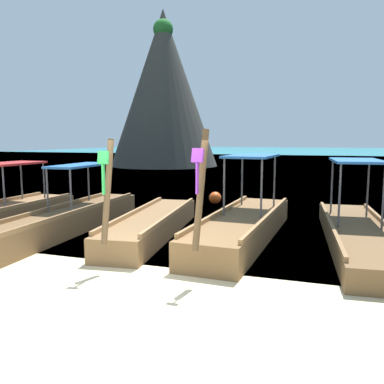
{
  "coord_description": "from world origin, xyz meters",
  "views": [
    {
      "loc": [
        3.03,
        -5.69,
        2.52
      ],
      "look_at": [
        0.0,
        3.42,
        1.25
      ],
      "focal_mm": 37.54,
      "sensor_mm": 36.0,
      "label": 1
    }
  ],
  "objects_px": {
    "longtail_boat_green_ribbon": "(152,225)",
    "longtail_boat_violet_ribbon": "(243,225)",
    "mooring_buoy_near": "(215,198)",
    "longtail_boat_turquoise_ribbon": "(358,233)",
    "longtail_boat_blue_ribbon": "(64,220)",
    "karst_rock": "(162,92)"
  },
  "relations": [
    {
      "from": "longtail_boat_blue_ribbon",
      "to": "longtail_boat_turquoise_ribbon",
      "type": "height_order",
      "value": "longtail_boat_blue_ribbon"
    },
    {
      "from": "mooring_buoy_near",
      "to": "longtail_boat_green_ribbon",
      "type": "bearing_deg",
      "value": -92.31
    },
    {
      "from": "longtail_boat_green_ribbon",
      "to": "longtail_boat_turquoise_ribbon",
      "type": "distance_m",
      "value": 5.09
    },
    {
      "from": "longtail_boat_turquoise_ribbon",
      "to": "mooring_buoy_near",
      "type": "height_order",
      "value": "longtail_boat_turquoise_ribbon"
    },
    {
      "from": "longtail_boat_green_ribbon",
      "to": "longtail_boat_violet_ribbon",
      "type": "bearing_deg",
      "value": 8.31
    },
    {
      "from": "longtail_boat_violet_ribbon",
      "to": "longtail_boat_turquoise_ribbon",
      "type": "xyz_separation_m",
      "value": [
        2.7,
        0.29,
        -0.06
      ]
    },
    {
      "from": "longtail_boat_blue_ribbon",
      "to": "longtail_boat_green_ribbon",
      "type": "relative_size",
      "value": 1.31
    },
    {
      "from": "longtail_boat_blue_ribbon",
      "to": "mooring_buoy_near",
      "type": "bearing_deg",
      "value": 66.98
    },
    {
      "from": "longtail_boat_violet_ribbon",
      "to": "mooring_buoy_near",
      "type": "xyz_separation_m",
      "value": [
        -2.13,
        5.16,
        -0.13
      ]
    },
    {
      "from": "longtail_boat_green_ribbon",
      "to": "longtail_boat_blue_ribbon",
      "type": "bearing_deg",
      "value": -167.3
    },
    {
      "from": "longtail_boat_blue_ribbon",
      "to": "longtail_boat_turquoise_ribbon",
      "type": "bearing_deg",
      "value": 8.9
    },
    {
      "from": "longtail_boat_violet_ribbon",
      "to": "longtail_boat_green_ribbon",
      "type": "bearing_deg",
      "value": -171.69
    },
    {
      "from": "longtail_boat_blue_ribbon",
      "to": "longtail_boat_violet_ribbon",
      "type": "xyz_separation_m",
      "value": [
        4.69,
        0.87,
        0.01
      ]
    },
    {
      "from": "longtail_boat_blue_ribbon",
      "to": "karst_rock",
      "type": "bearing_deg",
      "value": 107.12
    },
    {
      "from": "longtail_boat_green_ribbon",
      "to": "karst_rock",
      "type": "bearing_deg",
      "value": 112.0
    },
    {
      "from": "longtail_boat_blue_ribbon",
      "to": "longtail_boat_green_ribbon",
      "type": "xyz_separation_m",
      "value": [
        2.34,
        0.53,
        -0.07
      ]
    },
    {
      "from": "longtail_boat_violet_ribbon",
      "to": "mooring_buoy_near",
      "type": "height_order",
      "value": "longtail_boat_violet_ribbon"
    },
    {
      "from": "longtail_boat_violet_ribbon",
      "to": "karst_rock",
      "type": "xyz_separation_m",
      "value": [
        -12.89,
        25.75,
        6.55
      ]
    },
    {
      "from": "longtail_boat_green_ribbon",
      "to": "longtail_boat_violet_ribbon",
      "type": "xyz_separation_m",
      "value": [
        2.35,
        0.34,
        0.08
      ]
    },
    {
      "from": "longtail_boat_blue_ribbon",
      "to": "longtail_boat_violet_ribbon",
      "type": "relative_size",
      "value": 1.17
    },
    {
      "from": "longtail_boat_blue_ribbon",
      "to": "karst_rock",
      "type": "xyz_separation_m",
      "value": [
        -8.2,
        26.62,
        6.56
      ]
    },
    {
      "from": "longtail_boat_turquoise_ribbon",
      "to": "karst_rock",
      "type": "bearing_deg",
      "value": 121.47
    }
  ]
}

